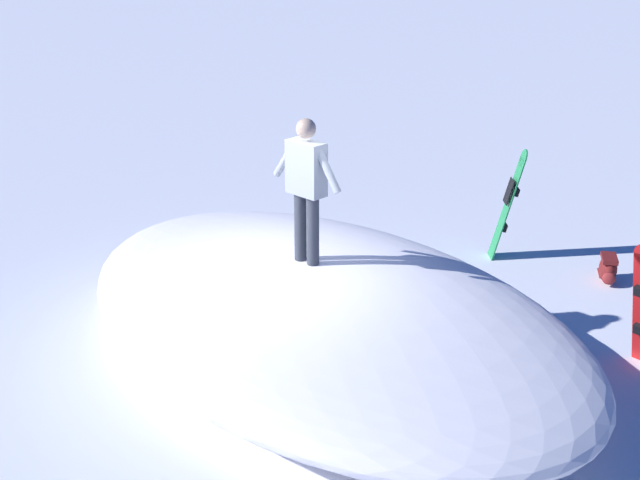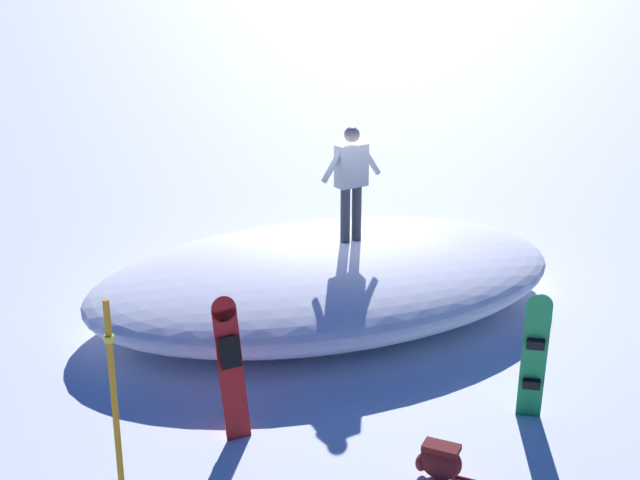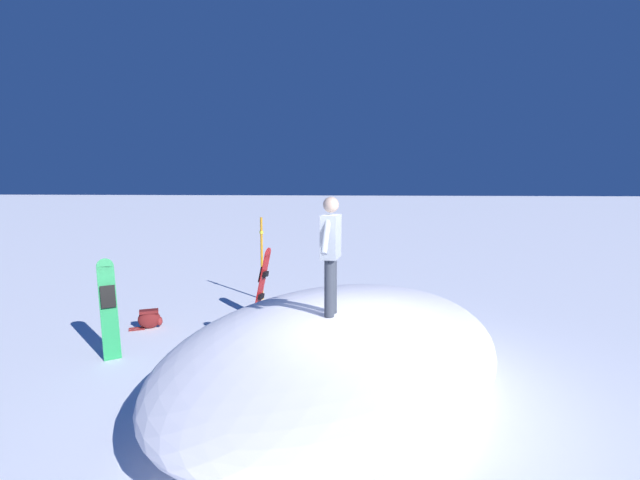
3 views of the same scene
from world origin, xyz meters
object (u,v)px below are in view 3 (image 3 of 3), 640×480
Objects in this scene: snowboarder_standing at (331,248)px; trail_marker_pole at (262,257)px; backpack_near at (150,319)px; snowboard_primary_upright at (108,307)px; snowboard_secondary_upright at (263,281)px.

snowboarder_standing is 0.81× the size of trail_marker_pole.
trail_marker_pole reaches higher than backpack_near.
snowboard_secondary_upright is (2.61, -1.99, -0.06)m from snowboard_primary_upright.
snowboarder_standing reaches higher than snowboard_primary_upright.
snowboarder_standing is 4.01m from snowboard_primary_upright.
snowboard_primary_upright is 0.79× the size of trail_marker_pole.
snowboard_primary_upright is 4.42m from trail_marker_pole.
backpack_near is at bearing 147.47° from trail_marker_pole.
backpack_near is (1.51, 0.07, -0.65)m from snowboard_primary_upright.
snowboarder_standing is at bearing -151.25° from snowboard_secondary_upright.
snowboarder_standing is 3.93m from snowboard_secondary_upright.
snowboarder_standing is 4.78m from backpack_near.
trail_marker_pole is (2.61, -1.66, 0.88)m from backpack_near.
snowboard_secondary_upright is at bearing -37.32° from snowboard_primary_upright.
snowboarder_standing is 5.35m from trail_marker_pole.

